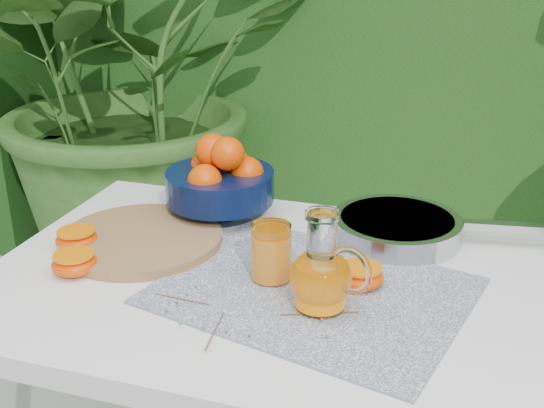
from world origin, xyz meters
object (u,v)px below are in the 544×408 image
(white_table, at_px, (269,315))
(juice_pitcher, at_px, (322,276))
(cutting_board, at_px, (141,239))
(fruit_bowl, at_px, (221,179))
(saute_pan, at_px, (399,227))

(white_table, height_order, juice_pitcher, juice_pitcher)
(cutting_board, distance_m, fruit_bowl, 0.22)
(cutting_board, height_order, saute_pan, saute_pan)
(juice_pitcher, bearing_deg, saute_pan, 74.99)
(fruit_bowl, height_order, saute_pan, fruit_bowl)
(juice_pitcher, bearing_deg, fruit_bowl, 133.35)
(cutting_board, bearing_deg, fruit_bowl, 61.73)
(white_table, distance_m, fruit_bowl, 0.33)
(white_table, height_order, cutting_board, cutting_board)
(white_table, distance_m, cutting_board, 0.30)
(cutting_board, relative_size, saute_pan, 0.69)
(fruit_bowl, xyz_separation_m, saute_pan, (0.38, -0.01, -0.06))
(juice_pitcher, height_order, saute_pan, juice_pitcher)
(cutting_board, height_order, fruit_bowl, fruit_bowl)
(white_table, bearing_deg, saute_pan, 48.47)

